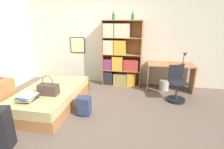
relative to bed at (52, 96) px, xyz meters
name	(u,v)px	position (x,y,z in m)	size (l,w,h in m)	color
ground_plane	(84,108)	(0.78, -0.02, -0.20)	(14.00, 14.00, 0.00)	#66564C
wall_back	(102,39)	(0.77, 1.74, 1.10)	(10.00, 0.09, 2.60)	beige
bed	(52,96)	(0.00, 0.00, 0.00)	(1.15, 1.99, 0.40)	#A36B3D
handbag	(48,89)	(0.14, -0.31, 0.32)	(0.40, 0.19, 0.41)	#47382D
book_stack_on_bed	(28,97)	(-0.12, -0.63, 0.26)	(0.33, 0.40, 0.11)	#232328
bookcase	(119,57)	(1.32, 1.51, 0.65)	(1.09, 0.34, 1.85)	#A36B3D
bottle_green	(113,17)	(1.15, 1.51, 1.74)	(0.07, 0.07, 0.22)	#1E6B2D
bottle_brown	(133,17)	(1.67, 1.51, 1.73)	(0.08, 0.08, 0.20)	#1E6B2D
desk	(170,72)	(2.73, 1.42, 0.31)	(1.21, 0.54, 0.73)	#A36B3D
desk_lamp	(185,56)	(3.06, 1.43, 0.77)	(0.16, 0.11, 0.36)	black
desk_chair	(176,89)	(2.82, 0.76, 0.08)	(0.45, 0.45, 0.85)	black
backpack	(84,106)	(0.87, -0.29, -0.01)	(0.27, 0.23, 0.39)	#2D3856
waste_bin	(164,85)	(2.60, 1.36, -0.06)	(0.25, 0.25, 0.28)	#B7B2A8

